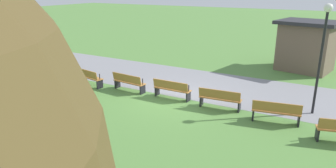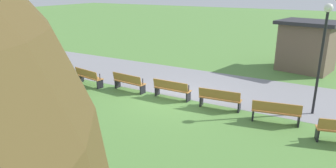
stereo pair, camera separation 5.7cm
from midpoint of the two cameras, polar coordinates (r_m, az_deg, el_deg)
ground_plane at (r=14.26m, az=0.69°, el=-2.63°), size 120.00×120.00×0.00m
path_paving at (r=16.52m, az=5.13°, el=0.19°), size 28.40×4.94×0.01m
bench_0 at (r=17.74m, az=-21.10°, el=1.86°), size 1.81×0.91×0.89m
bench_1 at (r=16.42m, az=-14.59°, el=1.29°), size 1.81×0.77×0.89m
bench_2 at (r=15.18m, az=-7.40°, el=0.39°), size 1.79×0.62×0.89m
bench_3 at (r=14.05m, az=0.57°, el=-0.90°), size 1.75×0.47×0.89m
bench_4 at (r=13.05m, az=9.42°, el=-2.63°), size 1.79×0.62×0.89m
bench_5 at (r=12.24m, az=19.20°, el=-4.82°), size 1.81×0.77×0.89m
person_seated at (r=17.86m, az=-20.91°, el=2.53°), size 0.43×0.58×1.20m
lamp_post at (r=13.15m, az=26.63°, el=7.24°), size 0.32×0.32×4.34m
kiosk at (r=20.43m, az=24.14°, el=6.54°), size 3.86×3.49×2.99m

